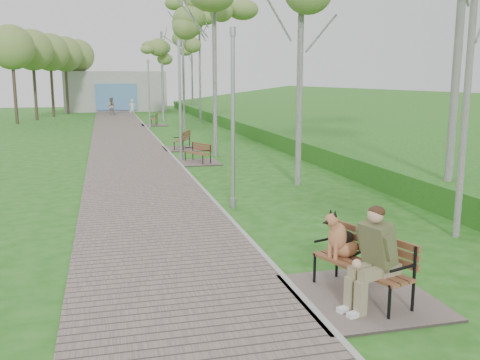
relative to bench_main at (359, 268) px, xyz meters
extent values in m
plane|color=#1E5D12|center=(-0.81, -0.60, -0.50)|extent=(120.00, 120.00, 0.00)
cube|color=#665953|center=(-2.56, 20.90, -0.48)|extent=(3.50, 67.00, 0.04)
cube|color=#999993|center=(-0.81, 20.90, -0.48)|extent=(0.10, 67.00, 0.05)
cube|color=#458731|center=(11.19, 19.40, -0.50)|extent=(14.00, 70.00, 1.60)
cube|color=#9E9E99|center=(-2.31, 50.40, 1.50)|extent=(10.00, 5.00, 4.00)
cube|color=#4E7CAF|center=(-2.31, 47.80, 1.00)|extent=(4.00, 0.20, 2.60)
cube|color=#665953|center=(0.10, 0.05, -0.48)|extent=(2.04, 2.26, 0.04)
cube|color=brown|center=(0.05, 0.05, 0.01)|extent=(1.00, 1.77, 0.05)
cube|color=brown|center=(0.31, 0.14, 0.31)|extent=(0.56, 1.63, 0.37)
cube|color=#665953|center=(-0.03, 13.74, -0.48)|extent=(1.57, 1.75, 0.04)
cube|color=brown|center=(-0.08, 13.74, -0.11)|extent=(0.90, 1.35, 0.03)
cube|color=brown|center=(0.11, 13.82, 0.12)|extent=(0.58, 1.20, 0.29)
cube|color=#665953|center=(-0.03, 18.08, -0.48)|extent=(1.78, 1.98, 0.04)
cube|color=brown|center=(-0.08, 18.08, -0.06)|extent=(0.96, 1.54, 0.04)
cube|color=brown|center=(0.14, 17.99, 0.21)|extent=(0.59, 1.39, 0.33)
cube|color=#665953|center=(-0.12, 31.59, -0.48)|extent=(1.78, 1.97, 0.04)
cube|color=brown|center=(-0.17, 31.59, -0.06)|extent=(0.67, 1.53, 0.04)
cube|color=brown|center=(0.06, 31.55, 0.21)|extent=(0.27, 1.47, 0.33)
cylinder|color=#A1A3A9|center=(-0.46, 6.12, -0.37)|extent=(0.17, 0.17, 0.26)
cylinder|color=#A1A3A9|center=(-0.46, 6.12, 1.68)|extent=(0.10, 0.10, 4.37)
cylinder|color=#A1A3A9|center=(-0.46, 6.12, 3.91)|extent=(0.16, 0.16, 0.22)
cylinder|color=#A1A3A9|center=(-0.61, 14.59, -0.37)|extent=(0.18, 0.18, 0.28)
cylinder|color=#A1A3A9|center=(-0.61, 14.59, 1.80)|extent=(0.11, 0.11, 4.61)
cylinder|color=#A1A3A9|center=(-0.61, 14.59, 4.16)|extent=(0.17, 0.17, 0.23)
cylinder|color=#A1A3A9|center=(-0.65, 28.95, -0.37)|extent=(0.17, 0.17, 0.26)
cylinder|color=#A1A3A9|center=(-0.65, 28.95, 1.67)|extent=(0.10, 0.10, 4.34)
cylinder|color=#A1A3A9|center=(-0.65, 28.95, 3.88)|extent=(0.16, 0.16, 0.22)
imported|color=beige|center=(-1.24, 39.38, 0.29)|extent=(0.63, 0.47, 1.58)
imported|color=gray|center=(-2.91, 43.15, 0.31)|extent=(0.90, 0.77, 1.62)
cylinder|color=silver|center=(4.62, 4.41, 3.96)|extent=(0.20, 0.20, 8.93)
cylinder|color=silver|center=(2.24, 8.67, 3.10)|extent=(0.17, 0.17, 7.20)
cylinder|color=silver|center=(3.49, 2.47, 3.22)|extent=(0.15, 0.15, 7.44)
cylinder|color=silver|center=(1.00, 15.43, 3.55)|extent=(0.18, 0.18, 8.11)
cylinder|color=silver|center=(2.14, 21.17, 3.24)|extent=(0.19, 0.19, 7.49)
ellipsoid|color=olive|center=(2.14, 21.17, 5.63)|extent=(2.79, 2.79, 3.29)
cylinder|color=silver|center=(1.52, 28.09, 3.58)|extent=(0.17, 0.17, 8.17)
ellipsoid|color=olive|center=(1.52, 28.09, 6.20)|extent=(2.42, 2.42, 3.60)
cylinder|color=silver|center=(3.56, 33.44, 4.61)|extent=(0.19, 0.19, 10.22)
ellipsoid|color=olive|center=(3.56, 33.44, 7.88)|extent=(2.69, 2.69, 4.50)
cylinder|color=silver|center=(0.94, 35.31, 2.90)|extent=(0.17, 0.17, 6.80)
ellipsoid|color=olive|center=(0.94, 35.31, 5.07)|extent=(2.39, 2.39, 2.99)
cylinder|color=silver|center=(4.51, 42.98, 3.84)|extent=(0.17, 0.17, 8.69)
ellipsoid|color=olive|center=(4.51, 42.98, 6.62)|extent=(2.45, 2.45, 3.82)
camera|label=1|loc=(-3.60, -6.91, 2.78)|focal=40.00mm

